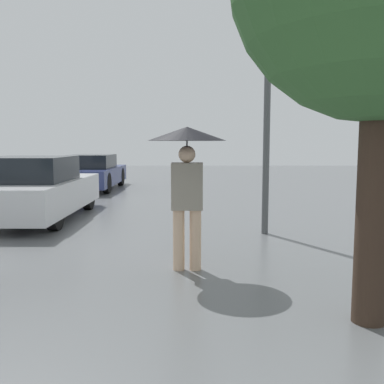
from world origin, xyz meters
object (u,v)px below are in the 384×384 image
Objects in this scene: pedestrian at (187,159)px; street_lamp at (268,80)px; parked_car_middle at (33,190)px; parked_car_farthest at (93,173)px.

street_lamp is at bearing 58.38° from pedestrian.
parked_car_middle is (-3.27, 3.68, -0.77)m from pedestrian.
parked_car_middle is 5.88m from parked_car_farthest.
parked_car_farthest is (-3.38, 9.56, -0.81)m from pedestrian.
parked_car_farthest is (-0.11, 5.88, -0.04)m from parked_car_middle.
parked_car_farthest is 9.00m from street_lamp.
street_lamp reaches higher than parked_car_farthest.
street_lamp reaches higher than parked_car_middle.
pedestrian reaches higher than parked_car_middle.
pedestrian is at bearing -48.38° from parked_car_middle.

